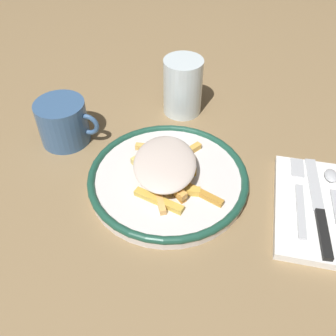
{
  "coord_description": "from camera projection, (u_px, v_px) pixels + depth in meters",
  "views": [
    {
      "loc": [
        0.11,
        -0.43,
        0.48
      ],
      "look_at": [
        0.0,
        0.0,
        0.04
      ],
      "focal_mm": 40.13,
      "sensor_mm": 36.0,
      "label": 1
    }
  ],
  "objects": [
    {
      "name": "water_glass",
      "position": [
        183.0,
        87.0,
        0.77
      ],
      "size": [
        0.08,
        0.08,
        0.12
      ],
      "primitive_type": "cylinder",
      "color": "silver",
      "rests_on": "ground_plane"
    },
    {
      "name": "fork",
      "position": [
        299.0,
        195.0,
        0.61
      ],
      "size": [
        0.03,
        0.18,
        0.0
      ],
      "color": "silver",
      "rests_on": "napkin"
    },
    {
      "name": "fries_heap",
      "position": [
        166.0,
        167.0,
        0.62
      ],
      "size": [
        0.17,
        0.18,
        0.04
      ],
      "color": "gold",
      "rests_on": "plate"
    },
    {
      "name": "napkin",
      "position": [
        316.0,
        207.0,
        0.61
      ],
      "size": [
        0.14,
        0.22,
        0.01
      ],
      "primitive_type": "cube",
      "rotation": [
        0.0,
        0.0,
        0.03
      ],
      "color": "white",
      "rests_on": "ground_plane"
    },
    {
      "name": "ground_plane",
      "position": [
        168.0,
        184.0,
        0.65
      ],
      "size": [
        2.6,
        2.6,
        0.0
      ],
      "primitive_type": "plane",
      "color": "#8E714C"
    },
    {
      "name": "knife",
      "position": [
        320.0,
        213.0,
        0.59
      ],
      "size": [
        0.04,
        0.21,
        0.01
      ],
      "color": "black",
      "rests_on": "napkin"
    },
    {
      "name": "coffee_mug",
      "position": [
        64.0,
        122.0,
        0.71
      ],
      "size": [
        0.12,
        0.09,
        0.08
      ],
      "color": "#3A5D8A",
      "rests_on": "ground_plane"
    },
    {
      "name": "plate",
      "position": [
        168.0,
        179.0,
        0.64
      ],
      "size": [
        0.27,
        0.27,
        0.03
      ],
      "color": "silver",
      "rests_on": "ground_plane"
    },
    {
      "name": "spoon",
      "position": [
        334.0,
        190.0,
        0.62
      ],
      "size": [
        0.03,
        0.15,
        0.01
      ],
      "color": "silver",
      "rests_on": "napkin"
    }
  ]
}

